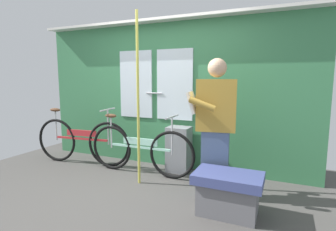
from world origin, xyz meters
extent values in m
cube|color=#474442|center=(0.00, 0.00, -0.02)|extent=(5.57, 3.91, 0.04)
cube|color=#387A4C|center=(0.00, 1.15, 1.14)|extent=(4.57, 0.08, 2.29)
cube|color=silver|center=(-0.55, 1.10, 1.33)|extent=(0.60, 0.02, 1.10)
cube|color=silver|center=(0.15, 1.10, 1.33)|extent=(0.60, 0.02, 1.10)
cylinder|color=#B2B2B7|center=(-0.20, 1.08, 1.19)|extent=(0.28, 0.02, 0.02)
cube|color=silver|center=(0.00, 1.05, 2.31)|extent=(4.57, 0.28, 0.04)
torus|color=black|center=(-0.82, 0.68, 0.37)|extent=(0.74, 0.13, 0.74)
torus|color=black|center=(-1.83, 0.56, 0.37)|extent=(0.74, 0.13, 0.74)
cube|color=red|center=(-1.33, 0.62, 0.43)|extent=(0.96, 0.14, 0.03)
cube|color=red|center=(-1.33, 0.62, 0.53)|extent=(0.55, 0.09, 0.10)
cylinder|color=#B7B7BC|center=(-1.83, 0.56, 0.63)|extent=(0.02, 0.02, 0.53)
ellipsoid|color=brown|center=(-1.83, 0.56, 0.90)|extent=(0.21, 0.11, 0.06)
cylinder|color=#B7B7BC|center=(-0.82, 0.68, 0.65)|extent=(0.02, 0.02, 0.57)
cylinder|color=#B7B7BC|center=(-0.82, 0.68, 0.94)|extent=(0.07, 0.44, 0.02)
torus|color=black|center=(0.32, 0.61, 0.35)|extent=(0.70, 0.05, 0.70)
torus|color=black|center=(-0.71, 0.60, 0.35)|extent=(0.70, 0.05, 0.70)
cube|color=#9EDBC6|center=(-0.20, 0.61, 0.41)|extent=(0.98, 0.04, 0.03)
cube|color=#9EDBC6|center=(-0.20, 0.61, 0.50)|extent=(0.56, 0.03, 0.10)
cylinder|color=#B7B7BC|center=(-0.71, 0.60, 0.60)|extent=(0.02, 0.02, 0.51)
ellipsoid|color=brown|center=(-0.71, 0.60, 0.85)|extent=(0.20, 0.09, 0.06)
cylinder|color=#B7B7BC|center=(0.32, 0.61, 0.62)|extent=(0.02, 0.02, 0.55)
cylinder|color=#B7B7BC|center=(0.32, 0.61, 0.89)|extent=(0.03, 0.44, 0.02)
cube|color=slate|center=(1.01, 0.30, 0.41)|extent=(0.34, 0.23, 0.81)
cube|color=#B78C33|center=(1.01, 0.30, 1.11)|extent=(0.48, 0.27, 0.61)
sphere|color=tan|center=(1.01, 0.30, 1.55)|extent=(0.22, 0.22, 0.22)
cube|color=silver|center=(0.74, 0.26, 1.15)|extent=(0.16, 0.35, 0.26)
cylinder|color=#B78C33|center=(0.91, 0.08, 1.15)|extent=(0.31, 0.12, 0.17)
cylinder|color=#B78C33|center=(0.84, 0.48, 1.15)|extent=(0.31, 0.12, 0.17)
cube|color=gray|center=(0.29, 0.93, 0.35)|extent=(0.34, 0.28, 0.70)
cylinder|color=#C6C14C|center=(-0.03, 0.28, 1.14)|extent=(0.04, 0.04, 2.29)
cube|color=#3D477F|center=(1.25, -0.08, 0.40)|extent=(0.70, 0.44, 0.10)
cube|color=slate|center=(1.25, -0.08, 0.17)|extent=(0.60, 0.36, 0.35)
camera|label=1|loc=(1.76, -2.77, 1.43)|focal=28.50mm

